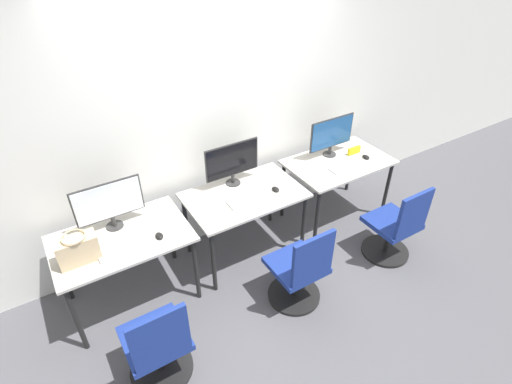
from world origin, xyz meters
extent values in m
plane|color=#4C4C51|center=(0.00, 0.00, 0.00)|extent=(20.00, 20.00, 0.00)
cube|color=silver|center=(0.00, 0.82, 1.40)|extent=(12.00, 0.05, 2.80)
cube|color=#BCB7AD|center=(-1.17, 0.35, 0.71)|extent=(1.10, 0.70, 0.02)
cylinder|color=black|center=(-1.67, 0.05, 0.35)|extent=(0.04, 0.04, 0.70)
cylinder|color=black|center=(-0.67, 0.05, 0.35)|extent=(0.04, 0.04, 0.70)
cylinder|color=black|center=(-1.67, 0.65, 0.35)|extent=(0.04, 0.04, 0.70)
cylinder|color=black|center=(-0.67, 0.65, 0.35)|extent=(0.04, 0.04, 0.70)
cylinder|color=#2D2D2D|center=(-1.17, 0.52, 0.73)|extent=(0.14, 0.14, 0.01)
cylinder|color=#2D2D2D|center=(-1.17, 0.52, 0.79)|extent=(0.04, 0.04, 0.10)
cube|color=#2D2D2D|center=(-1.17, 0.52, 0.99)|extent=(0.55, 0.01, 0.34)
cube|color=silver|center=(-1.17, 0.51, 0.99)|extent=(0.53, 0.01, 0.31)
cube|color=silver|center=(-1.17, 0.20, 0.74)|extent=(0.43, 0.15, 0.02)
ellipsoid|color=black|center=(-0.90, 0.19, 0.74)|extent=(0.06, 0.09, 0.03)
cylinder|color=black|center=(-1.22, -0.45, 0.01)|extent=(0.48, 0.48, 0.03)
cylinder|color=black|center=(-1.22, -0.45, 0.20)|extent=(0.04, 0.04, 0.34)
cube|color=navy|center=(-1.22, -0.45, 0.40)|extent=(0.44, 0.44, 0.05)
cube|color=navy|center=(-1.22, -0.66, 0.64)|extent=(0.40, 0.04, 0.44)
cube|color=#BCB7AD|center=(0.00, 0.35, 0.71)|extent=(1.10, 0.70, 0.02)
cylinder|color=black|center=(-0.50, 0.05, 0.35)|extent=(0.04, 0.04, 0.70)
cylinder|color=black|center=(0.50, 0.05, 0.35)|extent=(0.04, 0.04, 0.70)
cylinder|color=black|center=(-0.50, 0.65, 0.35)|extent=(0.04, 0.04, 0.70)
cylinder|color=black|center=(0.50, 0.65, 0.35)|extent=(0.04, 0.04, 0.70)
cylinder|color=#2D2D2D|center=(0.00, 0.57, 0.73)|extent=(0.14, 0.14, 0.01)
cylinder|color=#2D2D2D|center=(0.00, 0.57, 0.79)|extent=(0.04, 0.04, 0.10)
cube|color=#2D2D2D|center=(0.00, 0.57, 0.99)|extent=(0.55, 0.01, 0.34)
cube|color=black|center=(0.00, 0.56, 0.99)|extent=(0.53, 0.01, 0.31)
cube|color=silver|center=(0.00, 0.25, 0.74)|extent=(0.43, 0.15, 0.02)
ellipsoid|color=black|center=(0.28, 0.25, 0.74)|extent=(0.06, 0.09, 0.03)
cylinder|color=black|center=(0.08, -0.40, 0.01)|extent=(0.48, 0.48, 0.03)
cylinder|color=black|center=(0.08, -0.40, 0.20)|extent=(0.04, 0.04, 0.34)
cube|color=navy|center=(0.08, -0.40, 0.40)|extent=(0.44, 0.44, 0.05)
cube|color=navy|center=(0.08, -0.60, 0.64)|extent=(0.40, 0.04, 0.44)
cube|color=#BCB7AD|center=(1.17, 0.35, 0.71)|extent=(1.10, 0.70, 0.02)
cylinder|color=black|center=(0.67, 0.05, 0.35)|extent=(0.04, 0.04, 0.70)
cylinder|color=black|center=(1.67, 0.05, 0.35)|extent=(0.04, 0.04, 0.70)
cylinder|color=black|center=(0.67, 0.65, 0.35)|extent=(0.04, 0.04, 0.70)
cylinder|color=black|center=(1.67, 0.65, 0.35)|extent=(0.04, 0.04, 0.70)
cylinder|color=#2D2D2D|center=(1.17, 0.51, 0.73)|extent=(0.14, 0.14, 0.01)
cylinder|color=#2D2D2D|center=(1.17, 0.51, 0.79)|extent=(0.04, 0.04, 0.10)
cube|color=#2D2D2D|center=(1.17, 0.51, 0.99)|extent=(0.55, 0.01, 0.34)
cube|color=navy|center=(1.17, 0.50, 0.99)|extent=(0.53, 0.01, 0.31)
cube|color=silver|center=(1.17, 0.21, 0.74)|extent=(0.43, 0.15, 0.02)
ellipsoid|color=black|center=(1.45, 0.24, 0.74)|extent=(0.06, 0.09, 0.03)
cylinder|color=black|center=(1.22, -0.42, 0.01)|extent=(0.48, 0.48, 0.03)
cylinder|color=black|center=(1.22, -0.42, 0.20)|extent=(0.04, 0.04, 0.34)
cube|color=navy|center=(1.22, -0.42, 0.40)|extent=(0.44, 0.44, 0.05)
cube|color=navy|center=(1.22, -0.63, 0.64)|extent=(0.40, 0.04, 0.44)
cube|color=tan|center=(-1.50, 0.24, 0.84)|extent=(0.30, 0.14, 0.22)
torus|color=tan|center=(-1.50, 0.24, 0.97)|extent=(0.18, 0.18, 0.01)
cube|color=yellow|center=(1.41, 0.38, 0.77)|extent=(0.16, 0.03, 0.08)
camera|label=1|loc=(-1.51, -2.31, 2.90)|focal=28.00mm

